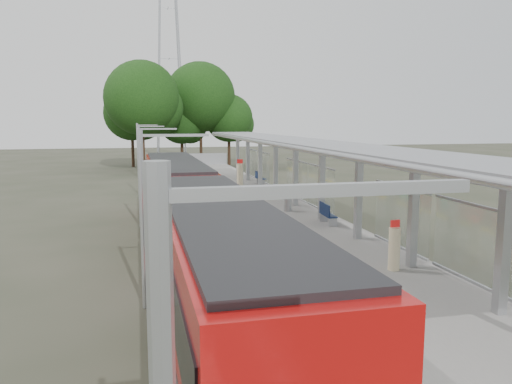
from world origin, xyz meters
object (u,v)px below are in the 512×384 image
bench_far (260,177)px  info_pillar_near (394,248)px  train (190,215)px  info_pillar_far (240,175)px  litter_bin (288,203)px  bench_mid (327,213)px

bench_far → info_pillar_near: info_pillar_near is taller
train → info_pillar_far: bearing=71.5°
bench_far → litter_bin: (-1.30, -11.35, -0.07)m
bench_far → bench_mid: bearing=-97.8°
bench_far → litter_bin: bearing=-102.2°
train → bench_far: bearing=67.8°
train → info_pillar_far: size_ratio=13.94×
bench_far → litter_bin: size_ratio=1.68×
info_pillar_far → bench_far: bearing=61.3°
bench_far → info_pillar_far: size_ratio=0.69×
info_pillar_near → bench_far: bearing=79.6°
info_pillar_near → bench_mid: bearing=78.2°
bench_far → info_pillar_near: 21.97m
train → info_pillar_near: size_ratio=17.36×
bench_mid → info_pillar_far: bearing=99.2°
bench_far → info_pillar_near: size_ratio=0.85×
litter_bin → info_pillar_near: bearing=-88.9°
train → litter_bin: 7.89m
bench_far → info_pillar_far: info_pillar_far is taller
info_pillar_near → litter_bin: (-0.20, 10.59, -0.28)m
train → bench_far: 18.25m
info_pillar_near → info_pillar_far: info_pillar_far is taller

